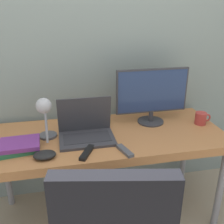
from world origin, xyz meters
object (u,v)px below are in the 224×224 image
at_px(desk_lamp, 45,113).
at_px(game_controller, 45,155).
at_px(laptop, 86,130).
at_px(monitor, 152,94).
at_px(book_stack, 18,146).
at_px(mug, 201,118).

height_order(desk_lamp, game_controller, desk_lamp).
xyz_separation_m(laptop, monitor, (0.52, 0.16, 0.17)).
height_order(desk_lamp, book_stack, desk_lamp).
bearing_deg(laptop, book_stack, -169.70).
xyz_separation_m(laptop, mug, (0.89, 0.04, -0.01)).
xyz_separation_m(monitor, desk_lamp, (-0.78, -0.18, -0.01)).
distance_m(laptop, book_stack, 0.45).
relative_size(desk_lamp, mug, 2.55).
distance_m(mug, game_controller, 1.19).
distance_m(book_stack, game_controller, 0.21).
bearing_deg(book_stack, game_controller, -37.93).
height_order(laptop, mug, laptop).
relative_size(laptop, desk_lamp, 1.14).
xyz_separation_m(mug, game_controller, (-1.16, -0.25, -0.03)).
height_order(desk_lamp, mug, desk_lamp).
height_order(laptop, monitor, monitor).
distance_m(monitor, desk_lamp, 0.80).
bearing_deg(book_stack, laptop, 10.30).
bearing_deg(desk_lamp, laptop, 5.11).
bearing_deg(laptop, mug, 2.90).
distance_m(laptop, game_controller, 0.34).
relative_size(laptop, game_controller, 2.74).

